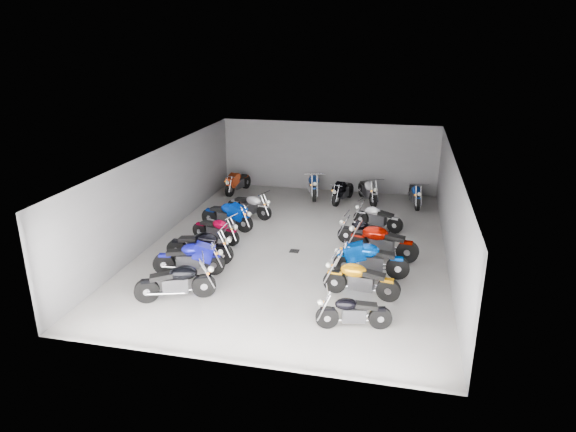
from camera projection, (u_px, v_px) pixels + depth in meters
name	position (u px, v px, depth m)	size (l,w,h in m)	color
ground	(297.00, 246.00, 17.92)	(14.00, 14.00, 0.00)	#9D9B95
wall_back	(328.00, 157.00, 23.82)	(10.00, 0.10, 3.20)	slate
wall_left	(162.00, 193.00, 18.42)	(0.10, 14.00, 3.20)	slate
wall_right	(451.00, 213.00, 16.34)	(0.10, 14.00, 3.20)	slate
ceiling	(298.00, 155.00, 16.84)	(10.00, 14.00, 0.04)	black
drain_grate	(294.00, 251.00, 17.45)	(0.32, 0.32, 0.01)	black
motorcycle_left_a	(176.00, 282.00, 14.11)	(2.09, 1.06, 0.98)	black
motorcycle_left_b	(190.00, 258.00, 15.61)	(2.19, 0.63, 0.97)	black
motorcycle_left_c	(200.00, 246.00, 16.48)	(2.27, 0.44, 1.00)	black
motorcycle_left_d	(216.00, 230.00, 18.07)	(1.93, 0.69, 0.87)	black
motorcycle_left_e	(227.00, 216.00, 19.28)	(2.19, 0.70, 0.98)	black
motorcycle_left_f	(250.00, 206.00, 20.54)	(2.02, 0.76, 0.91)	black
motorcycle_right_a	(353.00, 312.00, 12.74)	(1.90, 0.54, 0.84)	black
motorcycle_right_b	(360.00, 279.00, 14.28)	(2.19, 0.51, 0.96)	black
motorcycle_right_c	(370.00, 260.00, 15.45)	(2.30, 0.47, 1.01)	black
motorcycle_right_d	(382.00, 242.00, 16.75)	(2.36, 0.63, 1.05)	black
motorcycle_right_e	(365.00, 232.00, 17.77)	(2.02, 0.49, 0.89)	black
motorcycle_right_f	(377.00, 217.00, 19.28)	(1.91, 0.79, 0.87)	black
motorcycle_back_a	(238.00, 182.00, 23.76)	(0.63, 2.09, 0.93)	black
motorcycle_back_c	(313.00, 185.00, 23.19)	(0.70, 2.29, 1.02)	black
motorcycle_back_d	(343.00, 191.00, 22.42)	(0.73, 2.03, 0.92)	black
motorcycle_back_e	(368.00, 190.00, 22.43)	(1.00, 2.08, 0.97)	black
motorcycle_back_f	(415.00, 194.00, 21.98)	(0.53, 2.09, 0.92)	black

